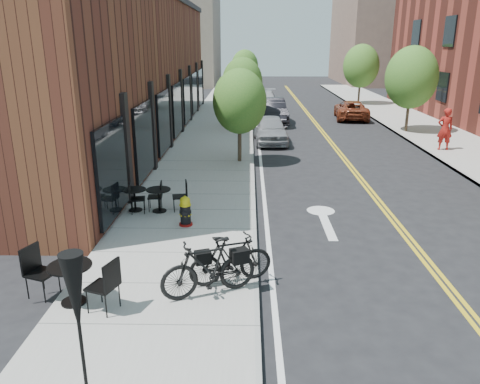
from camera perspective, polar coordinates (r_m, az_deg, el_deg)
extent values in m
plane|color=black|center=(11.34, 2.12, -7.98)|extent=(120.00, 120.00, 0.00)
cube|color=#9E9B93|center=(20.86, -3.85, 4.34)|extent=(4.00, 70.00, 0.12)
cube|color=#492117|center=(25.04, -13.87, 14.12)|extent=(5.00, 28.00, 7.00)
cube|color=#726656|center=(58.71, -6.87, 17.89)|extent=(8.00, 14.00, 10.00)
cube|color=brown|center=(62.35, 17.03, 18.19)|extent=(10.00, 16.00, 12.00)
cylinder|color=#382B1E|center=(19.62, -0.05, 6.10)|extent=(0.16, 0.16, 1.61)
ellipsoid|color=#26611E|center=(19.34, -0.05, 10.99)|extent=(2.20, 2.20, 2.64)
cylinder|color=#382B1E|center=(27.49, 0.28, 9.60)|extent=(0.16, 0.16, 1.68)
ellipsoid|color=#26611E|center=(27.29, 0.29, 13.26)|extent=(2.30, 2.30, 2.76)
cylinder|color=#382B1E|center=(35.43, 0.47, 11.40)|extent=(0.16, 0.16, 1.57)
ellipsoid|color=#26611E|center=(35.28, 0.47, 14.03)|extent=(2.10, 2.10, 2.52)
cylinder|color=#382B1E|center=(43.38, 0.58, 12.70)|extent=(0.16, 0.16, 1.71)
ellipsoid|color=#26611E|center=(43.25, 0.59, 15.10)|extent=(2.40, 2.40, 2.88)
cylinder|color=#382B1E|center=(27.92, 19.73, 8.84)|extent=(0.16, 0.16, 1.82)
ellipsoid|color=#26611E|center=(27.71, 20.18, 12.97)|extent=(2.80, 2.80, 3.36)
cylinder|color=#382B1E|center=(39.40, 14.31, 11.70)|extent=(0.16, 0.16, 1.82)
ellipsoid|color=#26611E|center=(39.25, 14.54, 14.64)|extent=(2.80, 2.80, 3.36)
cylinder|color=maroon|center=(13.00, -6.62, -3.89)|extent=(0.38, 0.38, 0.06)
cylinder|color=black|center=(12.90, -6.66, -2.75)|extent=(0.29, 0.29, 0.55)
cylinder|color=gold|center=(12.80, -6.71, -1.56)|extent=(0.33, 0.33, 0.04)
cylinder|color=gold|center=(12.77, -6.72, -1.25)|extent=(0.28, 0.28, 0.13)
ellipsoid|color=gold|center=(12.75, -6.73, -0.93)|extent=(0.28, 0.28, 0.16)
cylinder|color=gold|center=(12.72, -6.74, -0.58)|extent=(0.05, 0.05, 0.06)
imported|color=black|center=(9.32, -3.83, -9.19)|extent=(2.03, 1.28, 1.18)
imported|color=black|center=(9.78, -1.14, -8.17)|extent=(1.85, 1.06, 1.07)
cylinder|color=black|center=(9.86, -19.58, -12.48)|extent=(0.62, 0.62, 0.03)
cylinder|color=black|center=(9.68, -19.82, -10.54)|extent=(0.08, 0.08, 0.77)
cylinder|color=black|center=(9.51, -20.07, -8.47)|extent=(1.07, 1.07, 0.03)
cylinder|color=black|center=(14.35, -12.61, -2.14)|extent=(0.44, 0.44, 0.03)
cylinder|color=black|center=(14.25, -12.69, -0.95)|extent=(0.06, 0.06, 0.64)
cylinder|color=black|center=(14.15, -12.78, 0.29)|extent=(0.76, 0.76, 0.03)
cylinder|color=black|center=(14.14, -9.78, -2.26)|extent=(0.49, 0.49, 0.03)
cylinder|color=black|center=(14.03, -9.85, -1.02)|extent=(0.07, 0.07, 0.66)
cylinder|color=black|center=(13.93, -9.92, 0.29)|extent=(0.84, 0.84, 0.03)
cylinder|color=black|center=(6.39, -18.74, -17.43)|extent=(0.04, 0.04, 2.42)
cone|color=black|center=(6.01, -19.44, -11.71)|extent=(0.29, 0.29, 1.07)
imported|color=gray|center=(23.96, 3.72, 7.64)|extent=(1.75, 4.05, 1.36)
imported|color=black|center=(29.73, 3.82, 9.84)|extent=(1.99, 4.82, 1.55)
imported|color=#A8A7AC|center=(35.07, 2.86, 11.04)|extent=(2.36, 5.22, 1.48)
imported|color=maroon|center=(32.21, 13.40, 9.72)|extent=(2.48, 4.57, 1.22)
imported|color=maroon|center=(23.66, 23.71, 7.04)|extent=(0.72, 0.49, 1.93)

